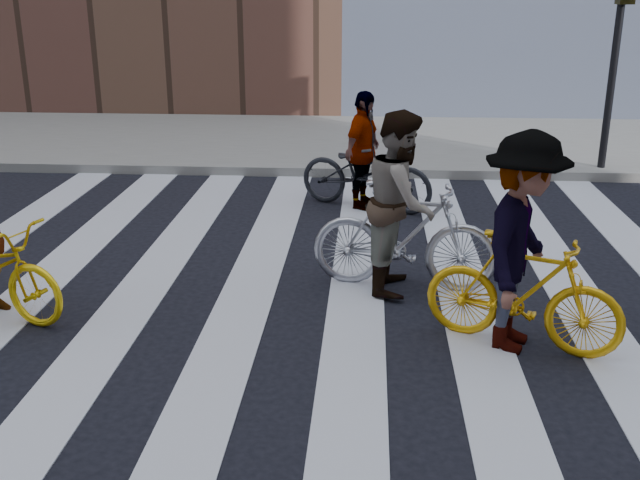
# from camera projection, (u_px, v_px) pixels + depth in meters

# --- Properties ---
(ground) EXTENTS (100.00, 100.00, 0.00)m
(ground) POSITION_uv_depth(u_px,v_px,m) (300.00, 303.00, 7.35)
(ground) COLOR black
(ground) RESTS_ON ground
(sidewalk_far) EXTENTS (100.00, 5.00, 0.15)m
(sidewalk_far) POSITION_uv_depth(u_px,v_px,m) (336.00, 142.00, 14.40)
(sidewalk_far) COLOR gray
(sidewalk_far) RESTS_ON ground
(zebra_crosswalk) EXTENTS (8.25, 10.00, 0.01)m
(zebra_crosswalk) POSITION_uv_depth(u_px,v_px,m) (300.00, 303.00, 7.35)
(zebra_crosswalk) COLOR silver
(zebra_crosswalk) RESTS_ON ground
(traffic_signal) EXTENTS (0.22, 0.42, 3.33)m
(traffic_signal) POSITION_uv_depth(u_px,v_px,m) (620.00, 31.00, 11.34)
(traffic_signal) COLOR black
(traffic_signal) RESTS_ON ground
(bike_silver_mid) EXTENTS (1.93, 0.78, 1.13)m
(bike_silver_mid) POSITION_uv_depth(u_px,v_px,m) (405.00, 236.00, 7.55)
(bike_silver_mid) COLOR #B1B2BC
(bike_silver_mid) RESTS_ON ground
(bike_yellow_right) EXTENTS (1.74, 1.09, 1.01)m
(bike_yellow_right) POSITION_uv_depth(u_px,v_px,m) (523.00, 292.00, 6.34)
(bike_yellow_right) COLOR #F5AB0D
(bike_yellow_right) RESTS_ON ground
(bike_dark_rear) EXTENTS (2.05, 1.39, 1.02)m
(bike_dark_rear) POSITION_uv_depth(u_px,v_px,m) (366.00, 172.00, 10.29)
(bike_dark_rear) COLOR black
(bike_dark_rear) RESTS_ON ground
(rider_mid) EXTENTS (0.81, 0.98, 1.83)m
(rider_mid) POSITION_uv_depth(u_px,v_px,m) (401.00, 202.00, 7.44)
(rider_mid) COLOR slate
(rider_mid) RESTS_ON ground
(rider_right) EXTENTS (1.11, 1.39, 1.88)m
(rider_right) POSITION_uv_depth(u_px,v_px,m) (522.00, 243.00, 6.20)
(rider_right) COLOR slate
(rider_right) RESTS_ON ground
(rider_rear) EXTENTS (0.74, 1.03, 1.62)m
(rider_rear) POSITION_uv_depth(u_px,v_px,m) (363.00, 151.00, 10.20)
(rider_rear) COLOR slate
(rider_rear) RESTS_ON ground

